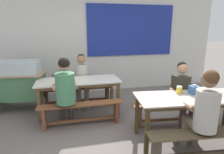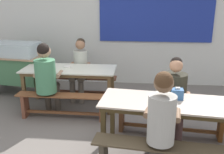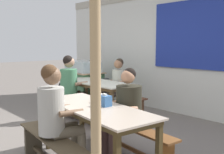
{
  "view_description": "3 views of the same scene",
  "coord_description": "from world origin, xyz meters",
  "px_view_note": "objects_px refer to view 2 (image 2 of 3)",
  "views": [
    {
      "loc": [
        -0.89,
        -3.0,
        1.86
      ],
      "look_at": [
        -0.07,
        0.47,
        0.95
      ],
      "focal_mm": 31.34,
      "sensor_mm": 36.0,
      "label": 1
    },
    {
      "loc": [
        0.63,
        -3.64,
        2.11
      ],
      "look_at": [
        0.23,
        0.28,
        0.87
      ],
      "focal_mm": 42.42,
      "sensor_mm": 36.0,
      "label": 2
    },
    {
      "loc": [
        3.69,
        -2.45,
        1.56
      ],
      "look_at": [
        0.24,
        0.68,
        0.99
      ],
      "focal_mm": 42.25,
      "sensor_mm": 36.0,
      "label": 3
    }
  ],
  "objects_px": {
    "person_left_back_turned": "(46,75)",
    "soup_bowl": "(67,67)",
    "bench_near_back": "(170,117)",
    "condiment_jar": "(160,92)",
    "bench_far_front": "(63,103)",
    "food_cart": "(14,64)",
    "bench_far_back": "(77,83)",
    "dining_table_far": "(69,72)",
    "person_near_front": "(162,118)",
    "person_center_facing": "(80,66)",
    "dining_table_near": "(172,107)",
    "tissue_box": "(177,94)",
    "person_right_near_table": "(174,94)"
  },
  "relations": [
    {
      "from": "bench_far_back",
      "to": "person_center_facing",
      "type": "relative_size",
      "value": 1.35
    },
    {
      "from": "bench_far_back",
      "to": "tissue_box",
      "type": "xyz_separation_m",
      "value": [
        1.83,
        -1.89,
        0.54
      ]
    },
    {
      "from": "person_right_near_table",
      "to": "person_near_front",
      "type": "distance_m",
      "value": 0.96
    },
    {
      "from": "bench_far_front",
      "to": "bench_near_back",
      "type": "height_order",
      "value": "same"
    },
    {
      "from": "dining_table_far",
      "to": "soup_bowl",
      "type": "xyz_separation_m",
      "value": [
        -0.04,
        0.02,
        0.1
      ]
    },
    {
      "from": "person_near_front",
      "to": "dining_table_near",
      "type": "bearing_deg",
      "value": 69.73
    },
    {
      "from": "bench_far_back",
      "to": "bench_far_front",
      "type": "height_order",
      "value": "same"
    },
    {
      "from": "bench_far_back",
      "to": "dining_table_far",
      "type": "bearing_deg",
      "value": -89.91
    },
    {
      "from": "bench_near_back",
      "to": "soup_bowl",
      "type": "distance_m",
      "value": 2.13
    },
    {
      "from": "dining_table_far",
      "to": "tissue_box",
      "type": "relative_size",
      "value": 10.75
    },
    {
      "from": "food_cart",
      "to": "tissue_box",
      "type": "xyz_separation_m",
      "value": [
        3.22,
        -1.97,
        0.18
      ]
    },
    {
      "from": "person_center_facing",
      "to": "dining_table_near",
      "type": "bearing_deg",
      "value": -49.41
    },
    {
      "from": "bench_far_back",
      "to": "soup_bowl",
      "type": "relative_size",
      "value": 12.48
    },
    {
      "from": "person_center_facing",
      "to": "soup_bowl",
      "type": "height_order",
      "value": "person_center_facing"
    },
    {
      "from": "person_near_front",
      "to": "condiment_jar",
      "type": "relative_size",
      "value": 11.3
    },
    {
      "from": "condiment_jar",
      "to": "soup_bowl",
      "type": "xyz_separation_m",
      "value": [
        -1.65,
        1.27,
        -0.04
      ]
    },
    {
      "from": "dining_table_near",
      "to": "food_cart",
      "type": "distance_m",
      "value": 3.77
    },
    {
      "from": "bench_far_front",
      "to": "person_near_front",
      "type": "distance_m",
      "value": 2.15
    },
    {
      "from": "person_center_facing",
      "to": "tissue_box",
      "type": "bearing_deg",
      "value": -46.53
    },
    {
      "from": "bench_far_back",
      "to": "food_cart",
      "type": "relative_size",
      "value": 1.02
    },
    {
      "from": "dining_table_near",
      "to": "food_cart",
      "type": "bearing_deg",
      "value": 146.57
    },
    {
      "from": "bench_far_front",
      "to": "person_near_front",
      "type": "height_order",
      "value": "person_near_front"
    },
    {
      "from": "dining_table_far",
      "to": "bench_far_front",
      "type": "distance_m",
      "value": 0.68
    },
    {
      "from": "bench_far_back",
      "to": "bench_near_back",
      "type": "height_order",
      "value": "same"
    },
    {
      "from": "bench_far_front",
      "to": "soup_bowl",
      "type": "bearing_deg",
      "value": 94.21
    },
    {
      "from": "dining_table_far",
      "to": "person_near_front",
      "type": "relative_size",
      "value": 1.31
    },
    {
      "from": "condiment_jar",
      "to": "soup_bowl",
      "type": "bearing_deg",
      "value": 142.5
    },
    {
      "from": "condiment_jar",
      "to": "soup_bowl",
      "type": "height_order",
      "value": "condiment_jar"
    },
    {
      "from": "person_right_near_table",
      "to": "bench_near_back",
      "type": "bearing_deg",
      "value": 114.69
    },
    {
      "from": "person_left_back_turned",
      "to": "soup_bowl",
      "type": "xyz_separation_m",
      "value": [
        0.23,
        0.5,
        0.02
      ]
    },
    {
      "from": "bench_near_back",
      "to": "tissue_box",
      "type": "relative_size",
      "value": 10.83
    },
    {
      "from": "bench_far_front",
      "to": "person_left_back_turned",
      "type": "distance_m",
      "value": 0.56
    },
    {
      "from": "bench_far_back",
      "to": "dining_table_near",
      "type": "bearing_deg",
      "value": -48.74
    },
    {
      "from": "bench_near_back",
      "to": "soup_bowl",
      "type": "bearing_deg",
      "value": 153.09
    },
    {
      "from": "tissue_box",
      "to": "soup_bowl",
      "type": "height_order",
      "value": "tissue_box"
    },
    {
      "from": "bench_near_back",
      "to": "person_near_front",
      "type": "xyz_separation_m",
      "value": [
        -0.23,
        -0.99,
        0.45
      ]
    },
    {
      "from": "person_near_front",
      "to": "tissue_box",
      "type": "bearing_deg",
      "value": 66.75
    },
    {
      "from": "dining_table_near",
      "to": "person_right_near_table",
      "type": "xyz_separation_m",
      "value": [
        0.09,
        0.47,
        0.01
      ]
    },
    {
      "from": "person_right_near_table",
      "to": "tissue_box",
      "type": "bearing_deg",
      "value": -91.97
    },
    {
      "from": "soup_bowl",
      "to": "person_left_back_turned",
      "type": "bearing_deg",
      "value": -115.0
    },
    {
      "from": "person_left_back_turned",
      "to": "person_near_front",
      "type": "bearing_deg",
      "value": -37.58
    },
    {
      "from": "condiment_jar",
      "to": "bench_far_back",
      "type": "bearing_deg",
      "value": 132.0
    },
    {
      "from": "soup_bowl",
      "to": "bench_far_front",
      "type": "bearing_deg",
      "value": -85.79
    },
    {
      "from": "bench_far_back",
      "to": "condiment_jar",
      "type": "bearing_deg",
      "value": -48.0
    },
    {
      "from": "bench_far_back",
      "to": "soup_bowl",
      "type": "distance_m",
      "value": 0.71
    },
    {
      "from": "dining_table_near",
      "to": "person_left_back_turned",
      "type": "bearing_deg",
      "value": 154.38
    },
    {
      "from": "dining_table_far",
      "to": "bench_near_back",
      "type": "relative_size",
      "value": 0.99
    },
    {
      "from": "bench_far_back",
      "to": "person_center_facing",
      "type": "height_order",
      "value": "person_center_facing"
    },
    {
      "from": "food_cart",
      "to": "bench_near_back",
      "type": "bearing_deg",
      "value": -25.69
    },
    {
      "from": "dining_table_far",
      "to": "person_right_near_table",
      "type": "bearing_deg",
      "value": -28.24
    }
  ]
}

